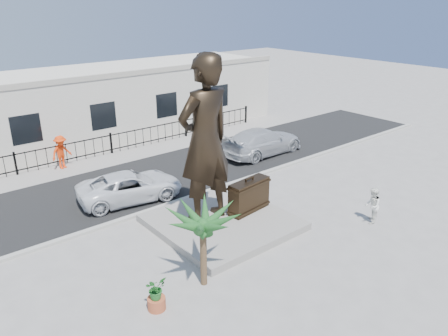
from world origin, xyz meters
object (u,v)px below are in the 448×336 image
object	(u,v)px
suitcase	(249,196)
tourist	(372,206)
car_white	(130,186)
statue	(205,141)

from	to	relation	value
suitcase	tourist	bearing A→B (deg)	-51.52
suitcase	car_white	world-z (taller)	suitcase
suitcase	statue	bearing A→B (deg)	156.08
car_white	statue	bearing A→B (deg)	-152.62
tourist	statue	bearing A→B (deg)	-70.95
suitcase	tourist	xyz separation A→B (m)	(3.63, -3.65, -0.21)
suitcase	car_white	size ratio (longest dim) A/B	0.41
statue	tourist	xyz separation A→B (m)	(5.50, -4.24, -2.91)
statue	tourist	size ratio (longest dim) A/B	4.34
suitcase	tourist	world-z (taller)	suitcase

